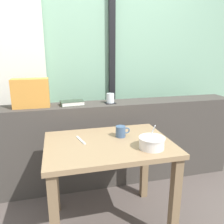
% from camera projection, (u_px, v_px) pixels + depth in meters
% --- Properties ---
extents(ground, '(8.00, 8.00, 0.00)m').
position_uv_depth(ground, '(117.00, 215.00, 1.93)').
color(ground, '#564C47').
extents(outdoor_backdrop, '(4.80, 0.08, 2.80)m').
position_uv_depth(outdoor_backdrop, '(92.00, 47.00, 2.61)').
color(outdoor_backdrop, '#84B293').
rests_on(outdoor_backdrop, ground).
extents(curtain_left_panel, '(0.56, 0.06, 2.50)m').
position_uv_depth(curtain_left_panel, '(18.00, 62.00, 2.37)').
color(curtain_left_panel, silver).
rests_on(curtain_left_panel, ground).
extents(window_divider_post, '(0.07, 0.05, 2.60)m').
position_uv_depth(window_divider_post, '(112.00, 56.00, 2.62)').
color(window_divider_post, black).
rests_on(window_divider_post, ground).
extents(dark_console_ledge, '(2.80, 0.30, 0.86)m').
position_uv_depth(dark_console_ledge, '(103.00, 144.00, 2.33)').
color(dark_console_ledge, '#423D38').
rests_on(dark_console_ledge, ground).
extents(breakfast_table, '(0.92, 0.66, 0.71)m').
position_uv_depth(breakfast_table, '(109.00, 158.00, 1.68)').
color(breakfast_table, '#826849').
rests_on(breakfast_table, ground).
extents(coaster_square, '(0.10, 0.10, 0.00)m').
position_uv_depth(coaster_square, '(110.00, 103.00, 2.22)').
color(coaster_square, black).
rests_on(coaster_square, dark_console_ledge).
extents(juice_glass, '(0.08, 0.08, 0.09)m').
position_uv_depth(juice_glass, '(110.00, 98.00, 2.20)').
color(juice_glass, white).
rests_on(juice_glass, coaster_square).
extents(closed_book, '(0.23, 0.15, 0.04)m').
position_uv_depth(closed_book, '(72.00, 103.00, 2.14)').
color(closed_book, '#334233').
rests_on(closed_book, dark_console_ledge).
extents(throw_pillow, '(0.32, 0.14, 0.26)m').
position_uv_depth(throw_pillow, '(31.00, 93.00, 2.03)').
color(throw_pillow, '#D18938').
rests_on(throw_pillow, dark_console_ledge).
extents(soup_bowl, '(0.18, 0.18, 0.17)m').
position_uv_depth(soup_bowl, '(152.00, 143.00, 1.53)').
color(soup_bowl, silver).
rests_on(soup_bowl, breakfast_table).
extents(fork_utensil, '(0.06, 0.17, 0.01)m').
position_uv_depth(fork_utensil, '(81.00, 140.00, 1.67)').
color(fork_utensil, silver).
rests_on(fork_utensil, breakfast_table).
extents(ceramic_mug, '(0.11, 0.08, 0.08)m').
position_uv_depth(ceramic_mug, '(121.00, 131.00, 1.74)').
color(ceramic_mug, '#3D567A').
rests_on(ceramic_mug, breakfast_table).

